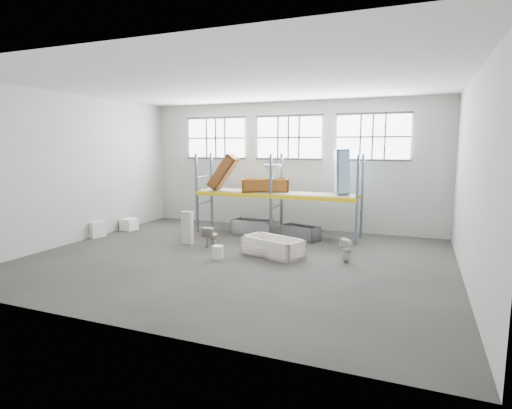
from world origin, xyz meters
The scene contains 34 objects.
floor centered at (0.00, 0.00, -0.05)m, with size 12.00×10.00×0.10m, color #46413C.
ceiling centered at (0.00, 0.00, 5.05)m, with size 12.00×10.00×0.10m, color silver.
wall_back centered at (0.00, 5.05, 2.50)m, with size 12.00×0.10×5.00m, color #A9A79D.
wall_front centered at (0.00, -5.05, 2.50)m, with size 12.00×0.10×5.00m, color #9D9B91.
wall_left centered at (-6.05, 0.00, 2.50)m, with size 0.10×10.00×5.00m, color #9F9D93.
wall_right centered at (6.05, 0.00, 2.50)m, with size 0.10×10.00×5.00m, color #A9A79D.
window_left centered at (-3.20, 4.94, 3.60)m, with size 2.60×0.04×1.60m, color white.
window_mid centered at (0.00, 4.94, 3.60)m, with size 2.60×0.04×1.60m, color white.
window_right centered at (3.20, 4.94, 3.60)m, with size 2.60×0.04×1.60m, color white.
rack_upright_la centered at (-3.00, 2.90, 1.50)m, with size 0.08×0.08×3.00m, color slate.
rack_upright_lb centered at (-3.00, 4.10, 1.50)m, with size 0.08×0.08×3.00m, color slate.
rack_upright_ma centered at (0.00, 2.90, 1.50)m, with size 0.08×0.08×3.00m, color slate.
rack_upright_mb centered at (0.00, 4.10, 1.50)m, with size 0.08×0.08×3.00m, color slate.
rack_upright_ra centered at (3.00, 2.90, 1.50)m, with size 0.08×0.08×3.00m, color slate.
rack_upright_rb centered at (3.00, 4.10, 1.50)m, with size 0.08×0.08×3.00m, color slate.
rack_beam_front centered at (0.00, 2.90, 1.50)m, with size 6.00×0.10×0.14m, color yellow.
rack_beam_back centered at (0.00, 4.10, 1.50)m, with size 6.00×0.10×0.14m, color yellow.
shelf_deck centered at (0.00, 3.50, 1.58)m, with size 5.90×1.10×0.03m, color gray.
wet_patch centered at (0.00, 2.70, 0.00)m, with size 1.80×1.80×0.00m, color black.
bathtub_beige centered at (0.87, 0.71, 0.27)m, with size 1.85×0.87×0.54m, color white, non-canonical shape.
cistern_spare centered at (1.05, 0.49, 0.28)m, with size 0.37×0.18×0.35m, color beige.
sink_in_tub centered at (0.61, 0.55, 0.16)m, with size 0.45×0.45×0.16m, color beige.
toilet_beige centered at (-1.39, 0.99, 0.34)m, with size 0.38×0.67×0.68m, color #C3B2A2.
cistern_tall centered at (-2.31, 1.05, 0.55)m, with size 0.35×0.23×1.10m, color beige.
toilet_white centered at (3.05, 0.80, 0.34)m, with size 0.31×0.32×0.69m, color silver.
steel_tub_left centered at (-0.70, 3.06, 0.29)m, with size 1.60×0.75×0.59m, color #B0B3B9, non-canonical shape.
steel_tub_right centered at (1.05, 3.08, 0.25)m, with size 1.34×0.63×0.49m, color #93969A, non-canonical shape.
rust_tub_flat centered at (-0.44, 3.53, 1.82)m, with size 1.70×0.80×0.48m, color #9B5816, non-canonical shape.
rust_tub_tilted centered at (-2.04, 3.26, 2.29)m, with size 1.42×0.66×0.40m, color brown, non-canonical shape.
sink_on_shelf centered at (-0.06, 3.23, 2.09)m, with size 0.66×0.51×0.58m, color silver.
blue_tub_upright centered at (2.34, 3.62, 2.40)m, with size 1.54×0.72×0.43m, color #80AFCC, non-canonical shape.
bucket centered at (-0.51, -0.23, 0.19)m, with size 0.33×0.33×0.38m, color white.
carton_near centered at (-6.04, 0.72, 0.28)m, with size 0.66×0.56×0.56m, color silver.
carton_far centered at (-5.65, 2.16, 0.22)m, with size 0.53×0.53×0.44m, color white.
Camera 1 is at (4.88, -10.63, 3.28)m, focal length 28.72 mm.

